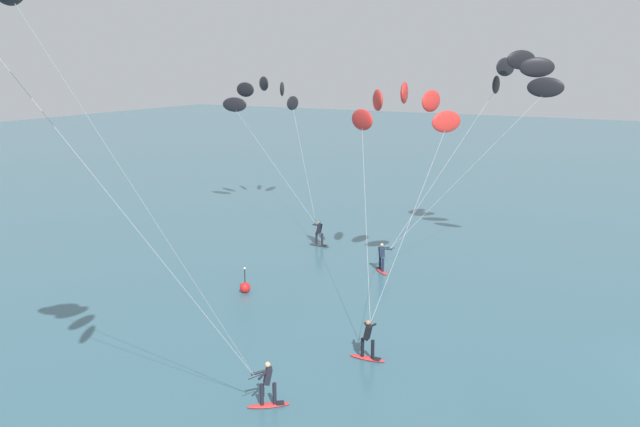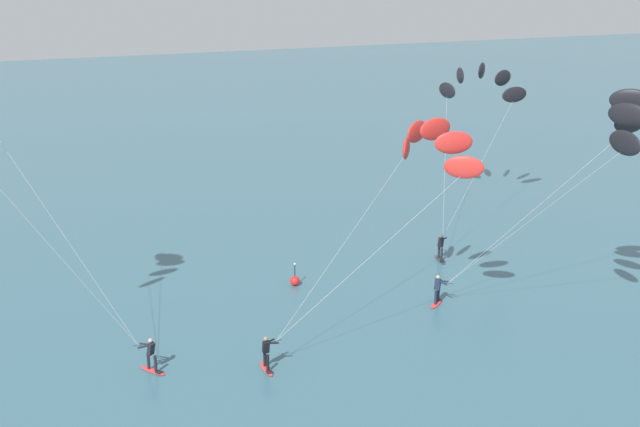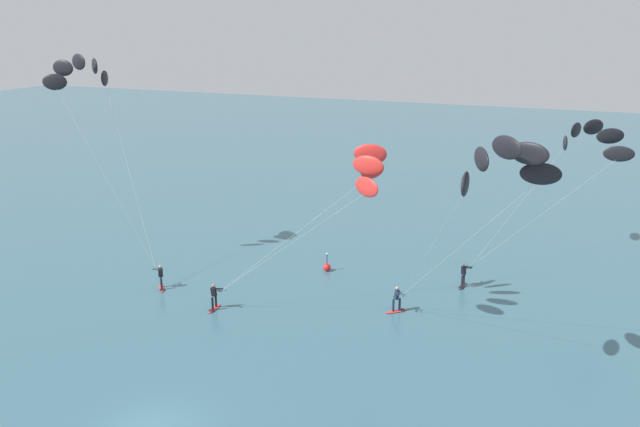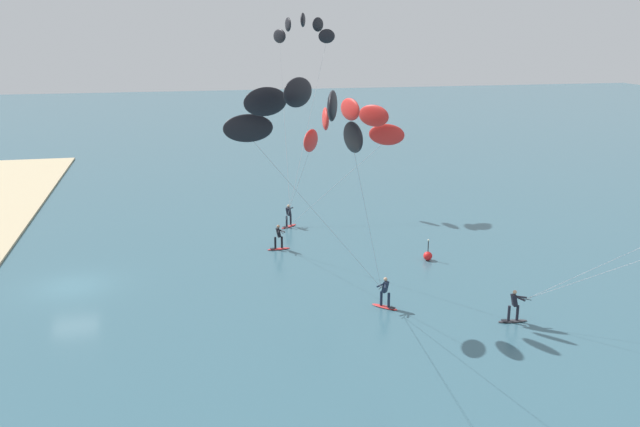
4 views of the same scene
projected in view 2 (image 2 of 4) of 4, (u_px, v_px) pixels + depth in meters
name	position (u px, v px, depth m)	size (l,w,h in m)	color
kitesurfer_nearshore	(621.00, 124.00, 38.53)	(9.69, 9.05, 12.36)	red
kitesurfer_mid_water	(428.00, 151.00, 39.96)	(10.90, 6.06, 10.73)	red
kitesurfer_far_out	(480.00, 87.00, 57.70)	(10.18, 12.00, 10.59)	#333338
marker_buoy	(295.00, 281.00, 47.23)	(0.56, 0.56, 1.38)	red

